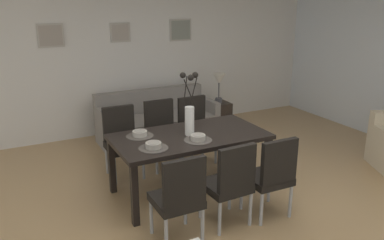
{
  "coord_description": "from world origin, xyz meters",
  "views": [
    {
      "loc": [
        -2.1,
        -3.33,
        2.32
      ],
      "look_at": [
        0.02,
        0.84,
        0.84
      ],
      "focal_mm": 37.5,
      "sensor_mm": 36.0,
      "label": 1
    }
  ],
  "objects_px": {
    "side_table": "(218,117)",
    "framed_picture_left": "(51,36)",
    "dining_chair_mid_right": "(195,126)",
    "dining_chair_near_right": "(122,138)",
    "framed_picture_right": "(181,30)",
    "bowl_far_left": "(198,137)",
    "sofa": "(157,123)",
    "dining_chair_far_left": "(230,181)",
    "dining_chair_mid_left": "(271,173)",
    "dining_chair_far_right": "(162,130)",
    "bowl_near_right": "(140,133)",
    "dining_chair_near_left": "(179,195)",
    "dining_table": "(190,141)",
    "centerpiece_vase": "(190,112)",
    "table_lamp": "(219,81)",
    "framed_picture_center": "(120,33)",
    "bowl_near_left": "(153,145)"
  },
  "relations": [
    {
      "from": "dining_chair_mid_left",
      "to": "framed_picture_right",
      "type": "relative_size",
      "value": 2.25
    },
    {
      "from": "dining_chair_near_left",
      "to": "framed_picture_right",
      "type": "height_order",
      "value": "framed_picture_right"
    },
    {
      "from": "side_table",
      "to": "bowl_near_right",
      "type": "bearing_deg",
      "value": -141.53
    },
    {
      "from": "dining_chair_far_right",
      "to": "framed_picture_center",
      "type": "height_order",
      "value": "framed_picture_center"
    },
    {
      "from": "dining_chair_mid_left",
      "to": "bowl_near_left",
      "type": "bearing_deg",
      "value": 146.71
    },
    {
      "from": "dining_chair_near_right",
      "to": "framed_picture_right",
      "type": "distance_m",
      "value": 2.66
    },
    {
      "from": "dining_chair_mid_left",
      "to": "sofa",
      "type": "distance_m",
      "value": 2.82
    },
    {
      "from": "table_lamp",
      "to": "dining_chair_near_right",
      "type": "bearing_deg",
      "value": -154.87
    },
    {
      "from": "framed_picture_left",
      "to": "sofa",
      "type": "bearing_deg",
      "value": -23.89
    },
    {
      "from": "bowl_near_right",
      "to": "sofa",
      "type": "distance_m",
      "value": 1.97
    },
    {
      "from": "dining_chair_mid_right",
      "to": "table_lamp",
      "type": "xyz_separation_m",
      "value": [
        0.94,
        0.94,
        0.38
      ]
    },
    {
      "from": "bowl_near_left",
      "to": "side_table",
      "type": "relative_size",
      "value": 0.33
    },
    {
      "from": "dining_chair_mid_right",
      "to": "framed_picture_left",
      "type": "bearing_deg",
      "value": 134.11
    },
    {
      "from": "bowl_near_right",
      "to": "framed_picture_right",
      "type": "distance_m",
      "value": 2.99
    },
    {
      "from": "dining_chair_near_left",
      "to": "sofa",
      "type": "bearing_deg",
      "value": 72.14
    },
    {
      "from": "framed_picture_center",
      "to": "framed_picture_right",
      "type": "bearing_deg",
      "value": -0.01
    },
    {
      "from": "dining_chair_mid_right",
      "to": "bowl_far_left",
      "type": "xyz_separation_m",
      "value": [
        -0.53,
        -1.08,
        0.27
      ]
    },
    {
      "from": "dining_table",
      "to": "dining_chair_near_left",
      "type": "bearing_deg",
      "value": -121.8
    },
    {
      "from": "bowl_far_left",
      "to": "framed_picture_center",
      "type": "xyz_separation_m",
      "value": [
        0.0,
        2.75,
        0.93
      ]
    },
    {
      "from": "dining_chair_far_left",
      "to": "dining_chair_mid_left",
      "type": "bearing_deg",
      "value": -6.15
    },
    {
      "from": "dining_chair_far_left",
      "to": "table_lamp",
      "type": "height_order",
      "value": "table_lamp"
    },
    {
      "from": "side_table",
      "to": "framed_picture_left",
      "type": "bearing_deg",
      "value": 164.09
    },
    {
      "from": "bowl_near_right",
      "to": "dining_chair_far_right",
      "type": "bearing_deg",
      "value": 50.76
    },
    {
      "from": "dining_chair_mid_left",
      "to": "bowl_far_left",
      "type": "xyz_separation_m",
      "value": [
        -0.52,
        0.69,
        0.27
      ]
    },
    {
      "from": "side_table",
      "to": "table_lamp",
      "type": "relative_size",
      "value": 1.02
    },
    {
      "from": "centerpiece_vase",
      "to": "dining_chair_far_left",
      "type": "bearing_deg",
      "value": -87.97
    },
    {
      "from": "bowl_far_left",
      "to": "side_table",
      "type": "distance_m",
      "value": 2.55
    },
    {
      "from": "dining_chair_mid_left",
      "to": "table_lamp",
      "type": "bearing_deg",
      "value": 70.66
    },
    {
      "from": "bowl_near_left",
      "to": "framed_picture_right",
      "type": "relative_size",
      "value": 0.42
    },
    {
      "from": "dining_chair_far_left",
      "to": "dining_chair_far_right",
      "type": "distance_m",
      "value": 1.76
    },
    {
      "from": "dining_chair_near_right",
      "to": "sofa",
      "type": "relative_size",
      "value": 0.49
    },
    {
      "from": "bowl_near_right",
      "to": "framed_picture_center",
      "type": "bearing_deg",
      "value": 76.94
    },
    {
      "from": "dining_chair_near_left",
      "to": "dining_chair_mid_left",
      "type": "distance_m",
      "value": 1.07
    },
    {
      "from": "framed_picture_center",
      "to": "bowl_near_right",
      "type": "bearing_deg",
      "value": -103.06
    },
    {
      "from": "dining_chair_far_left",
      "to": "dining_chair_far_right",
      "type": "height_order",
      "value": "same"
    },
    {
      "from": "dining_chair_far_right",
      "to": "centerpiece_vase",
      "type": "relative_size",
      "value": 1.25
    },
    {
      "from": "framed_picture_right",
      "to": "framed_picture_left",
      "type": "bearing_deg",
      "value": 180.0
    },
    {
      "from": "dining_chair_near_left",
      "to": "framed_picture_left",
      "type": "bearing_deg",
      "value": 98.88
    },
    {
      "from": "dining_chair_mid_right",
      "to": "centerpiece_vase",
      "type": "bearing_deg",
      "value": -121.16
    },
    {
      "from": "dining_chair_mid_left",
      "to": "bowl_far_left",
      "type": "bearing_deg",
      "value": 126.63
    },
    {
      "from": "side_table",
      "to": "dining_chair_near_left",
      "type": "bearing_deg",
      "value": -126.79
    },
    {
      "from": "dining_chair_near_right",
      "to": "dining_chair_mid_left",
      "type": "distance_m",
      "value": 2.07
    },
    {
      "from": "bowl_far_left",
      "to": "framed_picture_left",
      "type": "bearing_deg",
      "value": 111.7
    },
    {
      "from": "dining_chair_near_left",
      "to": "bowl_far_left",
      "type": "bearing_deg",
      "value": 50.89
    },
    {
      "from": "bowl_far_left",
      "to": "framed_picture_center",
      "type": "height_order",
      "value": "framed_picture_center"
    },
    {
      "from": "dining_table",
      "to": "framed_picture_right",
      "type": "relative_size",
      "value": 4.41
    },
    {
      "from": "centerpiece_vase",
      "to": "bowl_far_left",
      "type": "height_order",
      "value": "centerpiece_vase"
    },
    {
      "from": "dining_chair_mid_left",
      "to": "bowl_near_right",
      "type": "height_order",
      "value": "dining_chair_mid_left"
    },
    {
      "from": "bowl_near_right",
      "to": "framed_picture_left",
      "type": "relative_size",
      "value": 0.43
    },
    {
      "from": "dining_table",
      "to": "sofa",
      "type": "bearing_deg",
      "value": 79.73
    }
  ]
}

